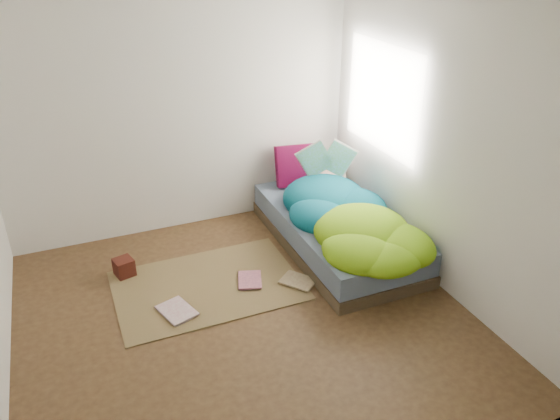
% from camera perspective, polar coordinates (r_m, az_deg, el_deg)
% --- Properties ---
extents(ground, '(3.50, 3.50, 0.00)m').
position_cam_1_polar(ground, '(4.53, -3.74, -11.21)').
color(ground, '#412A19').
rests_on(ground, ground).
extents(room_walls, '(3.54, 3.54, 2.62)m').
position_cam_1_polar(room_walls, '(3.75, -4.35, 8.69)').
color(room_walls, silver).
rests_on(room_walls, ground).
extents(bed, '(1.00, 2.00, 0.34)m').
position_cam_1_polar(bed, '(5.40, 5.90, -2.20)').
color(bed, '#3B3120').
rests_on(bed, ground).
extents(duvet, '(0.96, 1.84, 0.34)m').
position_cam_1_polar(duvet, '(5.07, 7.26, 0.03)').
color(duvet, '#065468').
rests_on(duvet, bed).
extents(rug, '(1.60, 1.10, 0.01)m').
position_cam_1_polar(rug, '(4.92, -7.57, -7.81)').
color(rug, brown).
rests_on(rug, ground).
extents(pillow_floral, '(0.67, 0.55, 0.13)m').
position_cam_1_polar(pillow_floral, '(6.00, 4.02, 3.61)').
color(pillow_floral, beige).
rests_on(pillow_floral, bed).
extents(pillow_magenta, '(0.45, 0.21, 0.44)m').
position_cam_1_polar(pillow_magenta, '(5.86, 1.72, 4.68)').
color(pillow_magenta, '#510528').
rests_on(pillow_magenta, bed).
extents(open_book, '(0.51, 0.25, 0.30)m').
position_cam_1_polar(open_book, '(5.54, 4.96, 6.25)').
color(open_book, green).
rests_on(open_book, duvet).
extents(wooden_box, '(0.20, 0.20, 0.16)m').
position_cam_1_polar(wooden_box, '(5.16, -15.98, -5.75)').
color(wooden_box, '#37150C').
rests_on(wooden_box, rug).
extents(floor_book_a, '(0.32, 0.38, 0.02)m').
position_cam_1_polar(floor_book_a, '(4.59, -12.01, -10.88)').
color(floor_book_a, silver).
rests_on(floor_book_a, rug).
extents(floor_book_b, '(0.28, 0.33, 0.03)m').
position_cam_1_polar(floor_book_b, '(4.92, -4.39, -7.38)').
color(floor_book_b, '#D17884').
rests_on(floor_book_b, rug).
extents(floor_book_c, '(0.36, 0.37, 0.02)m').
position_cam_1_polar(floor_book_c, '(4.82, 1.32, -8.09)').
color(floor_book_c, tan).
rests_on(floor_book_c, rug).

